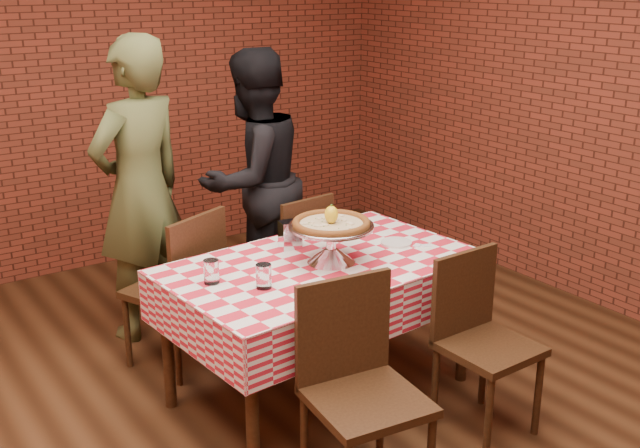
{
  "coord_description": "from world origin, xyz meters",
  "views": [
    {
      "loc": [
        -1.55,
        -2.56,
        2.18
      ],
      "look_at": [
        0.58,
        0.51,
        0.93
      ],
      "focal_mm": 42.96,
      "sensor_mm": 36.0,
      "label": 1
    }
  ],
  "objects_px": {
    "pizza_stand": "(331,244)",
    "diner_black": "(253,181)",
    "chair_near_left": "(367,397)",
    "chair_near_right": "(489,349)",
    "water_glass_left": "(264,276)",
    "table": "(321,329)",
    "pizza": "(331,224)",
    "water_glass_right": "(211,272)",
    "chair_far_right": "(290,259)",
    "chair_far_left": "(173,288)",
    "diner_olive": "(140,190)",
    "condiment_caddy": "(290,235)"
  },
  "relations": [
    {
      "from": "pizza_stand",
      "to": "diner_black",
      "type": "relative_size",
      "value": 0.26
    },
    {
      "from": "chair_near_left",
      "to": "diner_black",
      "type": "relative_size",
      "value": 0.55
    },
    {
      "from": "chair_near_left",
      "to": "chair_near_right",
      "type": "relative_size",
      "value": 1.06
    },
    {
      "from": "pizza_stand",
      "to": "chair_near_left",
      "type": "relative_size",
      "value": 0.47
    },
    {
      "from": "pizza_stand",
      "to": "chair_near_right",
      "type": "bearing_deg",
      "value": -59.55
    },
    {
      "from": "chair_near_right",
      "to": "water_glass_left",
      "type": "bearing_deg",
      "value": 143.1
    },
    {
      "from": "table",
      "to": "water_glass_left",
      "type": "bearing_deg",
      "value": -162.97
    },
    {
      "from": "pizza",
      "to": "chair_near_right",
      "type": "bearing_deg",
      "value": -59.55
    },
    {
      "from": "water_glass_right",
      "to": "chair_far_right",
      "type": "height_order",
      "value": "water_glass_right"
    },
    {
      "from": "chair_far_left",
      "to": "chair_near_left",
      "type": "bearing_deg",
      "value": 73.81
    },
    {
      "from": "water_glass_right",
      "to": "pizza",
      "type": "bearing_deg",
      "value": -8.74
    },
    {
      "from": "diner_black",
      "to": "water_glass_left",
      "type": "bearing_deg",
      "value": 48.01
    },
    {
      "from": "chair_near_left",
      "to": "chair_far_right",
      "type": "height_order",
      "value": "chair_near_left"
    },
    {
      "from": "pizza",
      "to": "water_glass_right",
      "type": "height_order",
      "value": "pizza"
    },
    {
      "from": "water_glass_left",
      "to": "table",
      "type": "bearing_deg",
      "value": 17.03
    },
    {
      "from": "table",
      "to": "water_glass_right",
      "type": "relative_size",
      "value": 13.31
    },
    {
      "from": "chair_near_right",
      "to": "chair_far_right",
      "type": "height_order",
      "value": "chair_near_right"
    },
    {
      "from": "table",
      "to": "water_glass_left",
      "type": "distance_m",
      "value": 0.62
    },
    {
      "from": "pizza",
      "to": "diner_olive",
      "type": "height_order",
      "value": "diner_olive"
    },
    {
      "from": "table",
      "to": "chair_far_left",
      "type": "distance_m",
      "value": 0.91
    },
    {
      "from": "table",
      "to": "chair_near_right",
      "type": "xyz_separation_m",
      "value": [
        0.47,
        -0.75,
        0.07
      ]
    },
    {
      "from": "chair_far_left",
      "to": "diner_olive",
      "type": "distance_m",
      "value": 0.67
    },
    {
      "from": "water_glass_left",
      "to": "diner_black",
      "type": "relative_size",
      "value": 0.07
    },
    {
      "from": "table",
      "to": "diner_olive",
      "type": "relative_size",
      "value": 0.84
    },
    {
      "from": "water_glass_left",
      "to": "condiment_caddy",
      "type": "distance_m",
      "value": 0.55
    },
    {
      "from": "pizza_stand",
      "to": "chair_far_right",
      "type": "distance_m",
      "value": 1.01
    },
    {
      "from": "chair_near_left",
      "to": "water_glass_left",
      "type": "bearing_deg",
      "value": 105.3
    },
    {
      "from": "chair_far_left",
      "to": "diner_olive",
      "type": "xyz_separation_m",
      "value": [
        0.03,
        0.49,
        0.46
      ]
    },
    {
      "from": "water_glass_right",
      "to": "table",
      "type": "bearing_deg",
      "value": -6.23
    },
    {
      "from": "water_glass_left",
      "to": "chair_far_left",
      "type": "bearing_deg",
      "value": 95.19
    },
    {
      "from": "chair_far_left",
      "to": "chair_far_right",
      "type": "distance_m",
      "value": 0.84
    },
    {
      "from": "condiment_caddy",
      "to": "chair_near_left",
      "type": "bearing_deg",
      "value": -95.47
    },
    {
      "from": "chair_far_right",
      "to": "pizza",
      "type": "bearing_deg",
      "value": 65.22
    },
    {
      "from": "water_glass_right",
      "to": "diner_olive",
      "type": "relative_size",
      "value": 0.06
    },
    {
      "from": "table",
      "to": "diner_black",
      "type": "bearing_deg",
      "value": 75.5
    },
    {
      "from": "condiment_caddy",
      "to": "table",
      "type": "bearing_deg",
      "value": -76.01
    },
    {
      "from": "chair_far_left",
      "to": "chair_near_right",
      "type": "bearing_deg",
      "value": 99.66
    },
    {
      "from": "water_glass_left",
      "to": "chair_far_right",
      "type": "xyz_separation_m",
      "value": [
        0.76,
        0.96,
        -0.38
      ]
    },
    {
      "from": "pizza_stand",
      "to": "chair_near_left",
      "type": "xyz_separation_m",
      "value": [
        -0.36,
        -0.76,
        -0.39
      ]
    },
    {
      "from": "water_glass_right",
      "to": "diner_black",
      "type": "bearing_deg",
      "value": 52.43
    },
    {
      "from": "table",
      "to": "chair_near_left",
      "type": "height_order",
      "value": "chair_near_left"
    },
    {
      "from": "water_glass_right",
      "to": "chair_far_left",
      "type": "relative_size",
      "value": 0.13
    },
    {
      "from": "chair_near_left",
      "to": "diner_olive",
      "type": "bearing_deg",
      "value": 101.04
    },
    {
      "from": "chair_near_left",
      "to": "diner_olive",
      "type": "height_order",
      "value": "diner_olive"
    },
    {
      "from": "condiment_caddy",
      "to": "pizza_stand",
      "type": "bearing_deg",
      "value": -68.22
    },
    {
      "from": "chair_far_right",
      "to": "chair_far_left",
      "type": "bearing_deg",
      "value": -0.44
    },
    {
      "from": "pizza",
      "to": "diner_black",
      "type": "xyz_separation_m",
      "value": [
        0.28,
        1.28,
        -0.1
      ]
    },
    {
      "from": "table",
      "to": "water_glass_left",
      "type": "xyz_separation_m",
      "value": [
        -0.41,
        -0.13,
        0.44
      ]
    },
    {
      "from": "water_glass_right",
      "to": "diner_olive",
      "type": "distance_m",
      "value": 1.19
    },
    {
      "from": "pizza",
      "to": "pizza_stand",
      "type": "bearing_deg",
      "value": 0.0
    }
  ]
}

